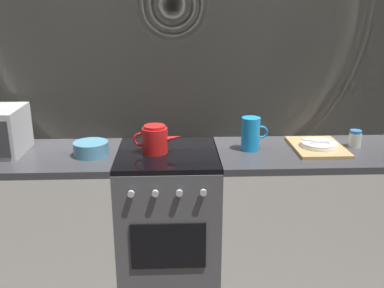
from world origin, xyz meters
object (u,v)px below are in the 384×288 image
mixing_bowl (91,149)px  dish_pile (318,146)px  stove_unit (169,221)px  spice_jar (355,139)px  kettle (155,140)px  pitcher (251,134)px

mixing_bowl → dish_pile: bearing=2.2°
stove_unit → dish_pile: 1.02m
mixing_bowl → spice_jar: bearing=3.2°
kettle → pitcher: bearing=2.9°
kettle → spice_jar: (1.22, 0.06, -0.03)m
stove_unit → kettle: kettle is taller
stove_unit → mixing_bowl: mixing_bowl is taller
pitcher → spice_jar: size_ratio=1.90×
pitcher → spice_jar: pitcher is taller
kettle → mixing_bowl: size_ratio=1.42×
pitcher → dish_pile: pitcher is taller
kettle → dish_pile: bearing=1.4°
kettle → pitcher: pitcher is taller
mixing_bowl → spice_jar: size_ratio=1.90×
pitcher → dish_pile: bearing=-0.7°
stove_unit → dish_pile: (0.91, 0.02, 0.47)m
dish_pile → pitcher: bearing=179.3°
pitcher → stove_unit: bearing=-176.7°
stove_unit → mixing_bowl: 0.66m
dish_pile → stove_unit: bearing=-178.5°
stove_unit → dish_pile: size_ratio=2.25×
pitcher → dish_pile: (0.41, -0.00, -0.08)m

